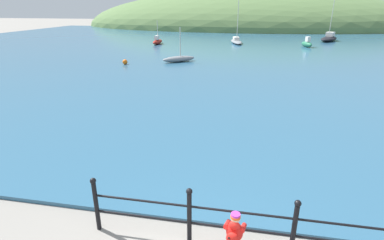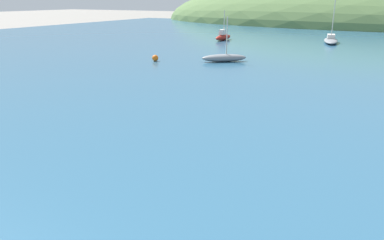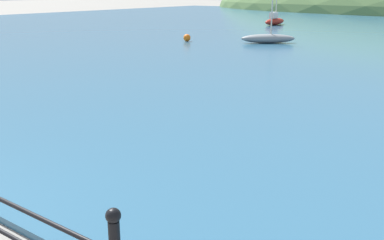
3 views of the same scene
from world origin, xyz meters
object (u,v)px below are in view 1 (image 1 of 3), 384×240
(boat_far_left, at_px, (307,44))
(boat_far_right, at_px, (157,41))
(child_in_coat, at_px, (234,233))
(mooring_buoy, at_px, (125,62))
(boat_nearest_quay, at_px, (329,38))
(boat_blue_hull, at_px, (236,41))
(boat_red_dinghy, at_px, (179,59))

(boat_far_left, height_order, boat_far_right, boat_far_right)
(child_in_coat, relative_size, boat_far_left, 0.47)
(boat_far_left, xyz_separation_m, mooring_buoy, (-15.41, -13.52, -0.16))
(boat_nearest_quay, xyz_separation_m, boat_blue_hull, (-11.45, -4.37, -0.11))
(boat_nearest_quay, bearing_deg, mooring_buoy, -133.63)
(boat_red_dinghy, bearing_deg, boat_far_left, 45.11)
(boat_far_left, relative_size, boat_far_right, 0.80)
(mooring_buoy, bearing_deg, boat_blue_hull, 63.92)
(boat_far_left, bearing_deg, child_in_coat, -101.25)
(mooring_buoy, bearing_deg, child_in_coat, -61.96)
(boat_nearest_quay, xyz_separation_m, boat_far_right, (-20.49, -7.07, -0.04))
(boat_far_left, distance_m, boat_red_dinghy, 16.45)
(child_in_coat, xyz_separation_m, boat_blue_hull, (-1.57, 33.09, -0.25))
(boat_red_dinghy, relative_size, boat_blue_hull, 0.50)
(mooring_buoy, bearing_deg, boat_red_dinghy, 26.16)
(child_in_coat, height_order, boat_far_right, boat_far_right)
(boat_red_dinghy, distance_m, boat_far_right, 12.27)
(child_in_coat, bearing_deg, mooring_buoy, 118.04)
(boat_nearest_quay, relative_size, boat_far_right, 2.04)
(boat_red_dinghy, bearing_deg, child_in_coat, -74.18)
(boat_far_left, bearing_deg, mooring_buoy, -138.74)
(boat_far_right, relative_size, mooring_buoy, 7.05)
(boat_blue_hull, bearing_deg, mooring_buoy, -116.08)
(boat_nearest_quay, bearing_deg, boat_blue_hull, -159.10)
(boat_far_left, relative_size, mooring_buoy, 5.61)
(boat_blue_hull, bearing_deg, boat_far_left, -15.79)
(boat_nearest_quay, distance_m, boat_blue_hull, 12.26)
(boat_red_dinghy, xyz_separation_m, boat_blue_hull, (3.89, 13.84, 0.01))
(boat_red_dinghy, relative_size, mooring_buoy, 6.97)
(child_in_coat, height_order, boat_blue_hull, boat_blue_hull)
(boat_far_right, bearing_deg, boat_blue_hull, 16.63)
(boat_blue_hull, height_order, mooring_buoy, boat_blue_hull)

